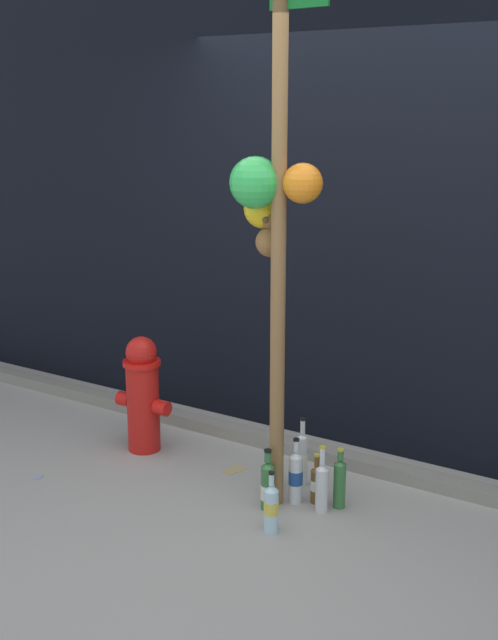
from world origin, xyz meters
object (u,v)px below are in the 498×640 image
bottle_0 (316,483)px  memorial_post (273,160)px  bottle_4 (340,482)px  bottle_7 (271,507)px  bottle_2 (296,476)px  bottle_5 (302,458)px  bottle_6 (268,485)px  bottle_3 (274,470)px  fire_hydrant (143,393)px  bottle_1 (322,486)px

bottle_0 → memorial_post: bearing=-156.2°
bottle_4 → bottle_7: size_ratio=1.03×
bottle_2 → bottle_5: bottle_5 is taller
bottle_4 → bottle_6: 0.38m
bottle_2 → bottle_6: 0.17m
bottle_3 → bottle_7: bottle_7 is taller
bottle_0 → bottle_2: (-0.10, -0.06, 0.04)m
fire_hydrant → bottle_6: bearing=-13.6°
bottle_0 → bottle_7: bearing=-96.6°
memorial_post → bottle_7: size_ratio=9.19×
memorial_post → bottle_7: bearing=-59.0°
bottle_2 → bottle_6: bottle_2 is taller
bottle_7 → memorial_post: bearing=121.0°
bottle_7 → bottle_6: bearing=125.4°
bottle_4 → bottle_5: (-0.30, 0.14, 0.01)m
bottle_3 → bottle_6: (0.08, -0.21, 0.01)m
bottle_5 → bottle_6: size_ratio=1.17×
bottle_1 → bottle_7: 0.35m
bottle_1 → bottle_7: bottle_1 is taller
memorial_post → bottle_1: size_ratio=8.06×
fire_hydrant → bottle_4: (1.37, -0.03, -0.22)m
bottle_0 → fire_hydrant: bearing=177.6°
memorial_post → bottle_1: 1.70m
bottle_0 → bottle_4: size_ratio=0.83×
fire_hydrant → bottle_0: 1.26m
fire_hydrant → bottle_7: (1.19, -0.45, -0.24)m
bottle_4 → bottle_6: bearing=-145.1°
memorial_post → bottle_5: bearing=77.8°
bottle_3 → bottle_7: size_ratio=0.99×
bottle_0 → bottle_4: bottle_4 is taller
fire_hydrant → bottle_5: bearing=5.4°
memorial_post → bottle_2: 1.67m
fire_hydrant → bottle_4: bearing=-1.4°
bottle_0 → bottle_4: 0.13m
bottle_0 → bottle_7: bottle_7 is taller
bottle_0 → bottle_1: 0.11m
bottle_0 → bottle_1: (0.07, -0.07, 0.03)m
bottle_1 → bottle_6: bearing=-153.2°
fire_hydrant → bottle_5: size_ratio=1.84×
bottle_1 → bottle_5: bottle_5 is taller
bottle_2 → bottle_7: (0.05, -0.34, -0.02)m
bottle_4 → bottle_7: bottle_4 is taller
bottle_3 → bottle_4: 0.40m
bottle_1 → bottle_4: (0.06, 0.09, 0.00)m
bottle_3 → bottle_0: bearing=-1.8°
bottle_2 → bottle_3: size_ratio=1.15×
bottle_0 → bottle_5: bearing=138.4°
fire_hydrant → bottle_3: size_ratio=2.26×
bottle_4 → bottle_2: bearing=-161.4°
memorial_post → bottle_6: size_ratio=8.85×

